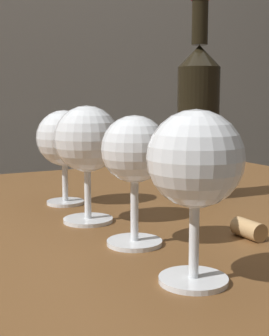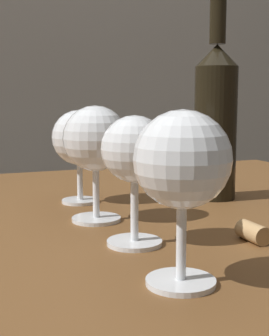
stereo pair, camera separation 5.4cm
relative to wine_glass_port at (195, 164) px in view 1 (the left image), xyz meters
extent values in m
cube|color=brown|center=(0.04, 0.30, -0.12)|extent=(1.11, 0.83, 0.03)
cylinder|color=brown|center=(0.53, 0.65, -0.50)|extent=(0.06, 0.06, 0.73)
cylinder|color=white|center=(0.00, 0.00, -0.10)|extent=(0.06, 0.06, 0.00)
cylinder|color=white|center=(0.00, 0.00, -0.06)|extent=(0.01, 0.01, 0.08)
sphere|color=white|center=(0.00, 0.00, 0.00)|extent=(0.09, 0.09, 0.09)
ellipsoid|color=#380711|center=(0.00, 0.00, 0.00)|extent=(0.08, 0.08, 0.02)
cylinder|color=white|center=(0.01, 0.13, -0.10)|extent=(0.06, 0.06, 0.00)
cylinder|color=white|center=(0.01, 0.13, -0.06)|extent=(0.01, 0.01, 0.08)
sphere|color=white|center=(0.01, 0.13, 0.00)|extent=(0.07, 0.07, 0.07)
ellipsoid|color=maroon|center=(0.01, 0.13, 0.00)|extent=(0.07, 0.07, 0.02)
cylinder|color=white|center=(0.00, 0.24, -0.10)|extent=(0.07, 0.07, 0.00)
cylinder|color=white|center=(0.00, 0.24, -0.06)|extent=(0.01, 0.01, 0.08)
sphere|color=white|center=(0.00, 0.24, 0.00)|extent=(0.09, 0.09, 0.09)
ellipsoid|color=maroon|center=(0.00, 0.24, 0.00)|extent=(0.08, 0.08, 0.04)
cylinder|color=white|center=(0.01, 0.36, -0.10)|extent=(0.06, 0.06, 0.00)
cylinder|color=white|center=(0.01, 0.36, -0.07)|extent=(0.01, 0.01, 0.07)
sphere|color=white|center=(0.01, 0.36, 0.00)|extent=(0.09, 0.09, 0.09)
ellipsoid|color=beige|center=(0.01, 0.36, -0.01)|extent=(0.07, 0.07, 0.03)
cylinder|color=black|center=(0.22, 0.32, 0.00)|extent=(0.07, 0.07, 0.21)
cone|color=black|center=(0.22, 0.32, 0.12)|extent=(0.07, 0.07, 0.04)
cylinder|color=black|center=(0.22, 0.32, 0.18)|extent=(0.03, 0.03, 0.07)
cylinder|color=tan|center=(0.14, 0.09, -0.10)|extent=(0.02, 0.04, 0.02)
camera|label=1|loc=(-0.24, -0.35, 0.06)|focal=52.02mm
camera|label=2|loc=(-0.19, -0.37, 0.06)|focal=52.02mm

